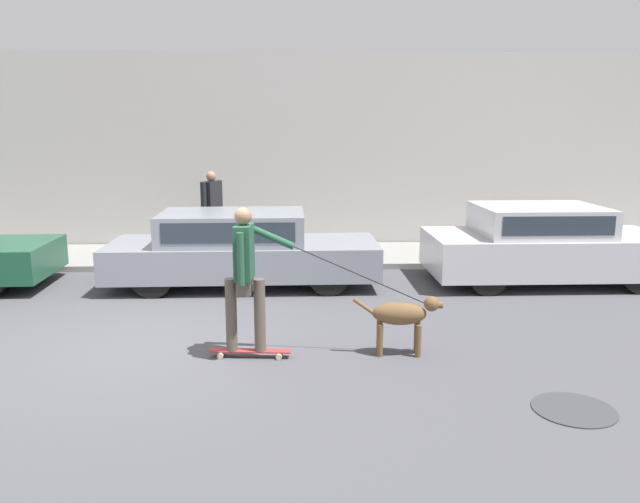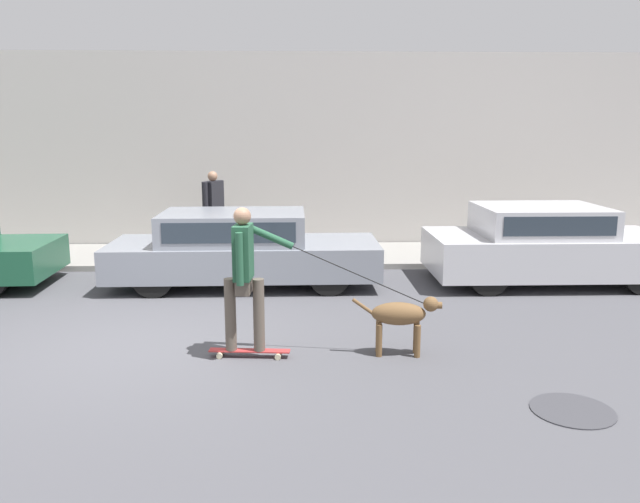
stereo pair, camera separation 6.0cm
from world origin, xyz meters
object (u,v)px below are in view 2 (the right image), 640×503
Objects in this scene: parked_car_2 at (546,246)px; pedestrian_with_bag at (213,210)px; parked_car_1 at (242,249)px; dog at (401,316)px; skateboarder at (245,273)px.

parked_car_2 is 6.18m from pedestrian_with_bag.
pedestrian_with_bag is at bearing 109.60° from parked_car_1.
skateboarder is (-1.78, -0.02, 0.53)m from dog.
parked_car_1 is at bearing 135.12° from pedestrian_with_bag.
dog is at bearing 5.57° from skateboarder.
skateboarder is at bearing -144.67° from parked_car_2.
parked_car_1 is 3.42m from skateboarder.
dog is 0.40× the size of skateboarder.
dog is 1.86m from skateboarder.
skateboarder is (-4.77, -3.38, 0.36)m from parked_car_2.
parked_car_1 is at bearing -179.98° from parked_car_2.
dog is at bearing -58.06° from parked_car_1.
dog is (2.14, -3.36, -0.14)m from parked_car_1.
parked_car_2 is at bearing 53.39° from dog.
skateboarder is at bearing -174.28° from dog.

